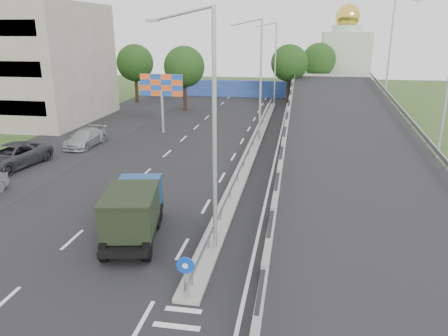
% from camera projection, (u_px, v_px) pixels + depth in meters
% --- Properties ---
extents(road_surface, '(26.00, 90.00, 0.04)m').
position_uv_depth(road_surface, '(208.00, 160.00, 32.90)').
color(road_surface, black).
rests_on(road_surface, ground).
extents(parking_strip, '(8.00, 90.00, 0.05)m').
position_uv_depth(parking_strip, '(50.00, 152.00, 35.03)').
color(parking_strip, black).
rests_on(parking_strip, ground).
extents(median, '(1.00, 44.00, 0.20)m').
position_uv_depth(median, '(253.00, 147.00, 36.13)').
color(median, gray).
rests_on(median, ground).
extents(overpass_ramp, '(10.00, 50.00, 3.50)m').
position_uv_depth(overpass_ramp, '(348.00, 131.00, 34.40)').
color(overpass_ramp, gray).
rests_on(overpass_ramp, ground).
extents(median_guardrail, '(0.09, 44.00, 0.71)m').
position_uv_depth(median_guardrail, '(253.00, 139.00, 35.93)').
color(median_guardrail, gray).
rests_on(median_guardrail, median).
extents(sign_bollard, '(0.64, 0.23, 1.67)m').
position_uv_depth(sign_bollard, '(186.00, 278.00, 15.36)').
color(sign_bollard, black).
rests_on(sign_bollard, median).
extents(lamp_post_near, '(2.74, 0.18, 10.08)m').
position_uv_depth(lamp_post_near, '(210.00, 123.00, 17.49)').
color(lamp_post_near, '#B2B5B7').
rests_on(lamp_post_near, median).
extents(lamp_post_mid, '(2.74, 0.18, 10.08)m').
position_uv_depth(lamp_post_mid, '(259.00, 74.00, 36.26)').
color(lamp_post_mid, '#B2B5B7').
rests_on(lamp_post_mid, median).
extents(lamp_post_far, '(2.74, 0.18, 10.08)m').
position_uv_depth(lamp_post_far, '(274.00, 59.00, 55.04)').
color(lamp_post_far, '#B2B5B7').
rests_on(lamp_post_far, median).
extents(blue_wall, '(30.00, 0.50, 2.40)m').
position_uv_depth(blue_wall, '(247.00, 89.00, 62.74)').
color(blue_wall, '#293598').
rests_on(blue_wall, ground).
extents(church, '(7.00, 7.00, 13.80)m').
position_uv_depth(church, '(345.00, 57.00, 66.71)').
color(church, '#B2CCAD').
rests_on(church, ground).
extents(billboard, '(4.00, 0.24, 5.50)m').
position_uv_depth(billboard, '(162.00, 89.00, 40.12)').
color(billboard, '#B2B5B7').
rests_on(billboard, ground).
extents(tree_left_mid, '(4.80, 4.80, 7.60)m').
position_uv_depth(tree_left_mid, '(184.00, 67.00, 51.25)').
color(tree_left_mid, black).
rests_on(tree_left_mid, ground).
extents(tree_median_far, '(4.80, 4.80, 7.60)m').
position_uv_depth(tree_median_far, '(289.00, 63.00, 56.79)').
color(tree_median_far, black).
rests_on(tree_median_far, ground).
extents(tree_left_far, '(4.80, 4.80, 7.60)m').
position_uv_depth(tree_left_far, '(135.00, 63.00, 57.26)').
color(tree_left_far, black).
rests_on(tree_left_far, ground).
extents(tree_ramp_far, '(4.80, 4.80, 7.60)m').
position_uv_depth(tree_ramp_far, '(319.00, 60.00, 62.71)').
color(tree_ramp_far, black).
rests_on(tree_ramp_far, ground).
extents(dump_truck, '(3.14, 6.02, 2.52)m').
position_uv_depth(dump_truck, '(134.00, 210.00, 20.23)').
color(dump_truck, black).
rests_on(dump_truck, ground).
extents(parked_car_c, '(3.68, 6.39, 1.68)m').
position_uv_depth(parked_car_c, '(11.00, 156.00, 30.74)').
color(parked_car_c, '#323237').
rests_on(parked_car_c, ground).
extents(parked_car_d, '(2.14, 4.92, 1.41)m').
position_uv_depth(parked_car_d, '(85.00, 138.00, 36.52)').
color(parked_car_d, '#9A9FA2').
rests_on(parked_car_d, ground).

